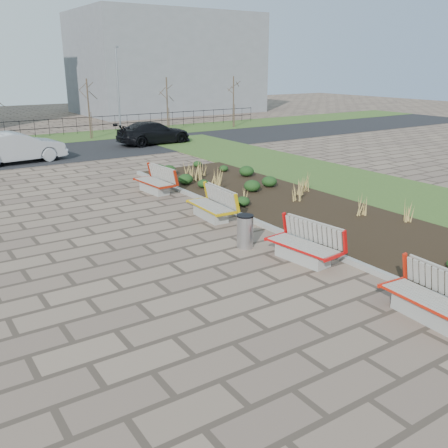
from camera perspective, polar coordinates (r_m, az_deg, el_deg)
ground at (r=10.62m, az=2.24°, el=-10.19°), size 120.00×120.00×0.00m
planting_bed at (r=17.91m, az=9.17°, el=1.62°), size 4.50×18.00×0.10m
planting_curb at (r=16.47m, az=3.17°, el=0.47°), size 0.16×18.00×0.15m
grass_verge_near at (r=21.34m, az=18.65°, el=3.45°), size 5.00×38.00×0.04m
road at (r=30.50m, az=-22.85°, el=7.07°), size 80.00×7.00×0.02m
bench_a at (r=10.98m, az=22.54°, el=-7.73°), size 1.03×2.15×1.00m
bench_b at (r=13.24m, az=9.00°, el=-2.19°), size 1.14×2.19×1.00m
bench_c at (r=16.71m, az=-1.56°, el=2.27°), size 1.00×2.14×1.00m
bench_d at (r=20.38m, az=-8.02°, el=4.96°), size 1.05×2.16×1.00m
litter_bin at (r=14.06m, az=2.42°, el=-0.90°), size 0.46×0.46×0.94m
car_silver at (r=28.46m, az=-22.63°, el=8.09°), size 5.02×2.20×1.61m
car_black at (r=33.03m, az=-8.02°, el=10.28°), size 5.02×2.31×1.42m
tree_d at (r=36.09m, az=-15.20°, el=12.57°), size 1.40×1.40×4.00m
tree_e at (r=38.43m, az=-6.51°, el=13.35°), size 1.40×1.40×4.00m
tree_f at (r=41.51m, az=1.09°, el=13.78°), size 1.40×1.40×4.00m
lamp_east at (r=36.25m, az=-11.99°, el=14.41°), size 0.24×0.60×6.00m
building_grey at (r=55.76m, az=-6.63°, el=17.76°), size 18.00×12.00×10.00m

